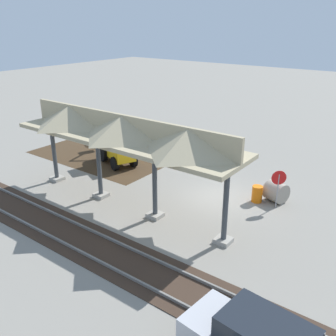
{
  "coord_description": "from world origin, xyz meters",
  "views": [
    {
      "loc": [
        -8.86,
        16.59,
        9.11
      ],
      "look_at": [
        2.46,
        1.45,
        1.6
      ],
      "focal_mm": 40.0,
      "sensor_mm": 36.0,
      "label": 1
    }
  ],
  "objects_px": {
    "backhoe": "(116,145)",
    "traffic_barrel": "(257,194)",
    "stop_sign": "(278,182)",
    "concrete_pipe": "(276,192)"
  },
  "relations": [
    {
      "from": "backhoe",
      "to": "traffic_barrel",
      "type": "distance_m",
      "value": 10.2
    },
    {
      "from": "stop_sign",
      "to": "traffic_barrel",
      "type": "relative_size",
      "value": 2.31
    },
    {
      "from": "stop_sign",
      "to": "backhoe",
      "type": "xyz_separation_m",
      "value": [
        11.26,
        0.11,
        -0.22
      ]
    },
    {
      "from": "stop_sign",
      "to": "backhoe",
      "type": "relative_size",
      "value": 0.39
    },
    {
      "from": "backhoe",
      "to": "concrete_pipe",
      "type": "xyz_separation_m",
      "value": [
        -10.93,
        -0.88,
        -0.72
      ]
    },
    {
      "from": "traffic_barrel",
      "to": "backhoe",
      "type": "bearing_deg",
      "value": 1.07
    },
    {
      "from": "stop_sign",
      "to": "concrete_pipe",
      "type": "distance_m",
      "value": 1.26
    },
    {
      "from": "backhoe",
      "to": "traffic_barrel",
      "type": "xyz_separation_m",
      "value": [
        -10.16,
        -0.19,
        -0.81
      ]
    },
    {
      "from": "stop_sign",
      "to": "traffic_barrel",
      "type": "distance_m",
      "value": 1.51
    },
    {
      "from": "concrete_pipe",
      "to": "backhoe",
      "type": "bearing_deg",
      "value": 4.59
    }
  ]
}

